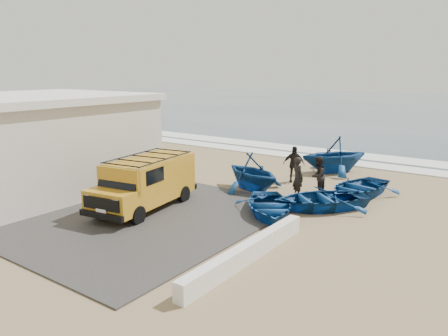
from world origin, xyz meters
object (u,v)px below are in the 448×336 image
Objects in this scene: building at (30,142)px; fisherman_front at (298,177)px; boat_far_left at (334,154)px; parapet at (247,252)px; boat_mid_right at (358,188)px; boat_near_right at (320,199)px; fisherman_middle at (318,176)px; fisherman_back at (294,164)px; van at (146,181)px; boat_near_left at (269,206)px; boat_mid_left at (252,172)px.

building is 12.26m from fisherman_front.
boat_far_left is 5.46m from fisherman_front.
parapet is 8.41m from boat_mid_right.
boat_near_right is 2.22× the size of fisherman_middle.
boat_mid_right is 1.01× the size of boat_far_left.
fisherman_middle is at bearing -63.72° from fisherman_back.
van is 2.84× the size of fisherman_front.
parapet is 3.36× the size of fisherman_back.
parapet is (12.50, -1.00, -1.89)m from building.
building is 2.51× the size of boat_mid_right.
van is 1.45× the size of boat_near_left.
boat_mid_right is 2.11× the size of fisherman_front.
fisherman_middle reaches higher than boat_mid_right.
van is at bearing -136.78° from fisherman_back.
boat_mid_right is (12.83, 7.40, -1.77)m from building.
boat_near_right is at bearing 92.96° from parapet.
parapet is 3.46× the size of fisherman_middle.
fisherman_back is (-0.83, -3.11, -0.09)m from boat_far_left.
boat_near_left is at bearing -102.12° from boat_mid_right.
fisherman_middle is 2.47m from fisherman_back.
van is 1.36× the size of boat_far_left.
building is 12.43m from fisherman_back.
boat_far_left is at bearing 149.70° from boat_near_right.
building reaches higher than fisherman_middle.
parapet is at bearing 137.93° from fisherman_front.
boat_far_left reaches higher than fisherman_middle.
boat_mid_left is 4.68m from boat_mid_right.
boat_mid_right is (0.33, 8.40, 0.11)m from parapet.
fisherman_middle is at bearing 29.89° from building.
boat_far_left is 4.78m from fisherman_middle.
boat_near_left is 3.62m from boat_mid_left.
boat_far_left is (-1.98, 6.34, 0.58)m from boat_near_right.
boat_near_left is at bearing -117.71° from boat_mid_left.
building reaches higher than van.
van reaches higher than boat_mid_left.
boat_mid_right is 3.53m from fisherman_back.
fisherman_front is (-2.06, -1.68, 0.50)m from boat_mid_right.
van is 6.44m from fisherman_front.
fisherman_front is at bearing 27.98° from building.
fisherman_front reaches higher than boat_near_left.
boat_mid_right is 2.16× the size of fisherman_middle.
boat_far_left is at bearing 62.02° from van.
van is 5.15m from boat_mid_left.
building is 5.27× the size of fisherman_back.
fisherman_front is at bearing -46.52° from boat_far_left.
boat_far_left is at bearing 49.72° from fisherman_back.
boat_mid_left is at bearing -146.46° from boat_mid_right.
fisherman_middle is 0.97× the size of fisherman_back.
van reaches higher than parapet.
boat_mid_left is (-3.66, 0.77, 0.47)m from boat_near_right.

